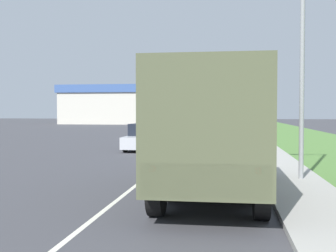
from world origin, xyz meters
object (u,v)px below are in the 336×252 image
car_nearest_ahead (145,138)px  car_fourth_ahead (222,121)px  car_third_ahead (222,123)px  car_farthest_ahead (204,119)px  military_truck (213,127)px  lamp_post (296,28)px  car_second_ahead (223,127)px

car_nearest_ahead → car_fourth_ahead: (3.55, 41.41, 0.06)m
car_fourth_ahead → car_third_ahead: bearing=-89.3°
car_nearest_ahead → car_third_ahead: 30.56m
car_farthest_ahead → car_fourth_ahead: bearing=-71.4°
military_truck → car_third_ahead: size_ratio=1.75×
military_truck → car_fourth_ahead: size_ratio=1.46×
car_nearest_ahead → car_farthest_ahead: bearing=89.8°
car_farthest_ahead → lamp_post: 62.04m
car_farthest_ahead → car_third_ahead: bearing=-80.6°
car_nearest_ahead → car_second_ahead: size_ratio=1.07×
military_truck → car_farthest_ahead: (-4.05, 64.04, -0.97)m
car_nearest_ahead → car_second_ahead: bearing=75.2°
car_farthest_ahead → car_second_ahead: bearing=-83.7°
military_truck → car_third_ahead: 42.83m
car_second_ahead → car_fourth_ahead: bearing=91.2°
military_truck → lamp_post: 4.41m
car_second_ahead → car_third_ahead: bearing=91.6°
car_second_ahead → car_farthest_ahead: (-3.95, 36.06, 0.03)m
car_nearest_ahead → car_second_ahead: car_second_ahead is taller
military_truck → car_second_ahead: (-0.10, 27.99, -1.00)m
car_second_ahead → car_fourth_ahead: (-0.55, 25.90, -0.02)m
car_third_ahead → lamp_post: bearing=-86.0°
car_second_ahead → lamp_post: (2.43, -25.54, 3.83)m
lamp_post → car_nearest_ahead: bearing=123.1°
car_farthest_ahead → lamp_post: (6.39, -61.59, 3.80)m
military_truck → lamp_post: bearing=46.4°
car_nearest_ahead → lamp_post: size_ratio=0.59×
military_truck → car_nearest_ahead: size_ratio=1.58×
car_second_ahead → car_fourth_ahead: car_second_ahead is taller
car_third_ahead → car_fourth_ahead: bearing=90.7°
car_fourth_ahead → car_farthest_ahead: size_ratio=1.16×
car_fourth_ahead → lamp_post: (2.98, -51.44, 3.85)m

